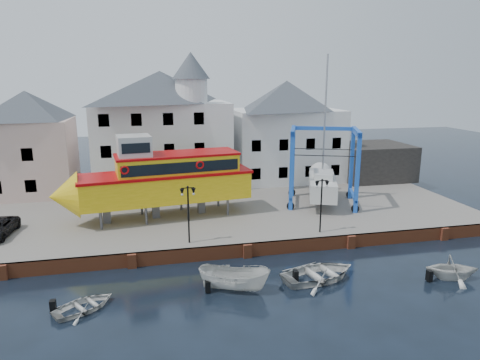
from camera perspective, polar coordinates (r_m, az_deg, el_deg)
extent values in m
plane|color=black|center=(31.09, 0.98, -10.26)|extent=(140.00, 140.00, 0.00)
cube|color=slate|center=(41.04, -2.56, -3.55)|extent=(44.00, 22.00, 1.00)
cube|color=brown|center=(31.00, 0.93, -9.32)|extent=(44.00, 0.25, 1.00)
cube|color=brown|center=(31.57, -29.13, -10.70)|extent=(0.60, 0.36, 1.00)
cube|color=brown|center=(30.17, -14.21, -10.43)|extent=(0.60, 0.36, 1.00)
cube|color=brown|center=(30.85, 1.00, -9.44)|extent=(0.60, 0.36, 1.00)
cube|color=brown|center=(33.48, 14.58, -8.00)|extent=(0.60, 0.36, 1.00)
cube|color=brown|center=(37.67, 25.58, -6.50)|extent=(0.60, 0.36, 1.00)
cube|color=#C9A598|center=(47.72, -26.02, 2.75)|extent=(8.00, 7.00, 7.50)
pyramid|color=#393C42|center=(47.16, -26.67, 8.90)|extent=(8.00, 7.00, 2.80)
cube|color=black|center=(44.72, -26.12, -0.72)|extent=(1.00, 0.08, 1.20)
cube|color=black|center=(44.15, -26.52, 3.05)|extent=(1.00, 0.08, 1.20)
cube|color=silver|center=(46.74, -10.29, 4.64)|extent=(14.00, 8.00, 9.00)
pyramid|color=#393C42|center=(46.22, -10.61, 12.13)|extent=(14.00, 8.00, 3.20)
cube|color=black|center=(43.55, -17.16, -0.28)|extent=(1.00, 0.08, 1.20)
cube|color=black|center=(43.38, -13.21, -0.09)|extent=(1.00, 0.08, 1.20)
cube|color=black|center=(43.42, -9.26, 0.11)|extent=(1.00, 0.08, 1.20)
cube|color=black|center=(43.67, -5.33, 0.31)|extent=(1.00, 0.08, 1.20)
cube|color=black|center=(42.96, -17.43, 3.60)|extent=(1.00, 0.08, 1.20)
cube|color=black|center=(42.79, -13.43, 3.82)|extent=(1.00, 0.08, 1.20)
cube|color=black|center=(42.84, -9.41, 4.02)|extent=(1.00, 0.08, 1.20)
cube|color=black|center=(43.09, -5.42, 4.19)|extent=(1.00, 0.08, 1.20)
cube|color=black|center=(42.58, -17.72, 7.58)|extent=(1.00, 0.08, 1.20)
cube|color=black|center=(42.41, -13.65, 7.82)|extent=(1.00, 0.08, 1.20)
cube|color=black|center=(42.45, -9.57, 8.01)|extent=(1.00, 0.08, 1.20)
cube|color=black|center=(42.71, -5.50, 8.17)|extent=(1.00, 0.08, 1.20)
cylinder|color=silver|center=(44.04, -6.49, 11.69)|extent=(3.20, 3.20, 2.40)
cone|color=#393C42|center=(44.04, -6.58, 14.95)|extent=(3.80, 3.80, 2.60)
cube|color=silver|center=(49.79, 6.07, 4.73)|extent=(12.00, 8.00, 8.00)
pyramid|color=#393C42|center=(49.26, 6.23, 11.19)|extent=(12.00, 8.00, 3.20)
cube|color=black|center=(45.24, 2.15, 0.82)|extent=(1.00, 0.08, 1.20)
cube|color=black|center=(46.07, 5.77, 0.99)|extent=(1.00, 0.08, 1.20)
cube|color=black|center=(47.07, 9.24, 1.15)|extent=(1.00, 0.08, 1.20)
cube|color=black|center=(48.24, 12.56, 1.30)|extent=(1.00, 0.08, 1.20)
cube|color=black|center=(44.68, 2.19, 4.58)|extent=(1.00, 0.08, 1.20)
cube|color=black|center=(45.52, 5.86, 4.68)|extent=(1.00, 0.08, 1.20)
cube|color=black|center=(46.53, 9.38, 4.76)|extent=(1.00, 0.08, 1.20)
cube|color=black|center=(47.72, 12.75, 4.83)|extent=(1.00, 0.08, 1.20)
cube|color=black|center=(52.37, 17.17, 2.42)|extent=(8.00, 7.00, 4.00)
cylinder|color=black|center=(30.52, -6.88, -4.78)|extent=(0.12, 0.12, 4.00)
cube|color=black|center=(29.95, -6.99, -1.06)|extent=(0.90, 0.06, 0.06)
sphere|color=black|center=(29.93, -6.99, -0.93)|extent=(0.16, 0.16, 0.16)
cone|color=black|center=(29.98, -7.74, -1.59)|extent=(0.32, 0.32, 0.45)
sphere|color=beige|center=(30.03, -7.72, -1.93)|extent=(0.18, 0.18, 0.18)
cone|color=black|center=(30.05, -6.22, -1.51)|extent=(0.32, 0.32, 0.45)
sphere|color=beige|center=(30.10, -6.21, -1.85)|extent=(0.18, 0.18, 0.18)
cylinder|color=black|center=(32.92, 10.75, -3.56)|extent=(0.12, 0.12, 4.00)
cube|color=black|center=(32.38, 10.90, -0.09)|extent=(0.90, 0.06, 0.06)
sphere|color=black|center=(32.37, 10.91, 0.03)|extent=(0.16, 0.16, 0.16)
cone|color=black|center=(32.29, 10.23, -0.59)|extent=(0.32, 0.32, 0.45)
sphere|color=beige|center=(32.34, 10.22, -0.90)|extent=(0.18, 0.18, 0.18)
cone|color=black|center=(32.60, 11.53, -0.52)|extent=(0.32, 0.32, 0.45)
sphere|color=beige|center=(32.65, 11.51, -0.82)|extent=(0.18, 0.18, 0.18)
cylinder|color=#59595E|center=(35.05, -18.03, -5.11)|extent=(0.22, 0.22, 1.48)
cylinder|color=#59595E|center=(37.69, -18.20, -3.82)|extent=(0.22, 0.22, 1.48)
cylinder|color=#59595E|center=(35.28, -12.41, -4.63)|extent=(0.22, 0.22, 1.48)
cylinder|color=#59595E|center=(37.90, -12.98, -3.38)|extent=(0.22, 0.22, 1.48)
cylinder|color=#59595E|center=(35.84, -6.91, -4.11)|extent=(0.22, 0.22, 1.48)
cylinder|color=#59595E|center=(38.43, -7.86, -2.93)|extent=(0.22, 0.22, 1.48)
cylinder|color=#59595E|center=(36.72, -1.64, -3.58)|extent=(0.22, 0.22, 1.48)
cylinder|color=#59595E|center=(39.25, -2.91, -2.46)|extent=(0.22, 0.22, 1.48)
cube|color=#59595E|center=(36.38, -17.34, -4.38)|extent=(0.65, 0.57, 1.48)
cube|color=#59595E|center=(36.71, -11.17, -3.85)|extent=(0.65, 0.57, 1.48)
cube|color=#59595E|center=(37.46, -5.19, -3.29)|extent=(0.65, 0.57, 1.48)
cube|color=gold|center=(36.36, -9.77, -0.96)|extent=(14.21, 5.54, 2.17)
cone|color=gold|center=(35.92, -22.42, -1.98)|extent=(2.65, 4.01, 3.75)
cube|color=#AF0608|center=(36.09, -9.84, 0.87)|extent=(14.52, 5.74, 0.22)
cube|color=gold|center=(36.13, -8.34, 2.06)|extent=(10.24, 4.63, 1.58)
cube|color=black|center=(34.48, -7.76, 1.61)|extent=(9.41, 1.31, 0.89)
cube|color=black|center=(37.76, -8.88, 2.61)|extent=(9.41, 1.31, 0.89)
cube|color=#AF0608|center=(35.97, -8.39, 3.43)|extent=(10.45, 4.75, 0.18)
cube|color=beige|center=(35.32, -13.95, 4.33)|extent=(2.88, 2.88, 1.80)
cube|color=black|center=(34.02, -13.71, 4.13)|extent=(2.15, 0.34, 0.79)
torus|color=#AF0608|center=(33.77, -15.14, 1.27)|extent=(0.70, 0.23, 0.69)
torus|color=#AF0608|center=(34.73, -5.36, 2.02)|extent=(0.70, 0.23, 0.69)
cube|color=blue|center=(37.74, 6.88, 1.11)|extent=(0.45, 0.45, 6.98)
cylinder|color=black|center=(38.53, 6.75, -3.45)|extent=(0.74, 0.48, 0.70)
cube|color=blue|center=(42.28, 7.05, 2.44)|extent=(0.45, 0.45, 6.98)
cylinder|color=black|center=(42.99, 6.93, -1.67)|extent=(0.74, 0.48, 0.70)
cube|color=blue|center=(38.04, 15.39, 0.82)|extent=(0.45, 0.45, 6.98)
cylinder|color=black|center=(38.83, 15.10, -3.71)|extent=(0.74, 0.48, 0.70)
cube|color=blue|center=(42.55, 14.66, 2.17)|extent=(0.45, 0.45, 6.98)
cylinder|color=black|center=(43.26, 14.41, -1.91)|extent=(0.74, 0.48, 0.70)
cube|color=blue|center=(39.48, 7.11, 6.53)|extent=(2.08, 4.79, 0.49)
cube|color=blue|center=(40.58, 6.87, -1.63)|extent=(1.98, 4.75, 0.21)
cube|color=blue|center=(39.77, 15.29, 6.21)|extent=(2.08, 4.79, 0.49)
cube|color=blue|center=(40.87, 14.79, -1.89)|extent=(1.98, 4.75, 0.21)
cube|color=blue|center=(41.82, 11.07, 6.77)|extent=(5.72, 2.43, 0.35)
cube|color=beige|center=(40.43, 10.89, -0.67)|extent=(4.78, 7.81, 1.60)
cone|color=beige|center=(44.74, 10.66, 0.70)|extent=(2.71, 2.30, 2.29)
cube|color=#59595E|center=(40.72, 10.82, -2.24)|extent=(0.86, 1.76, 0.70)
cube|color=beige|center=(39.69, 10.99, 0.69)|extent=(2.55, 3.36, 0.60)
cylinder|color=#99999E|center=(39.89, 11.27, 8.28)|extent=(0.21, 0.21, 10.97)
cube|color=black|center=(38.03, 11.21, 3.19)|extent=(5.08, 2.01, 0.05)
cube|color=black|center=(41.57, 10.98, 4.06)|extent=(5.08, 2.01, 0.05)
imported|color=beige|center=(26.74, -0.80, -14.43)|extent=(4.71, 3.30, 1.71)
imported|color=beige|center=(28.45, 10.51, -12.86)|extent=(5.69, 4.58, 1.05)
imported|color=beige|center=(31.10, 26.29, -11.74)|extent=(3.87, 3.56, 1.71)
imported|color=beige|center=(26.23, -20.02, -15.92)|extent=(4.16, 3.88, 0.70)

